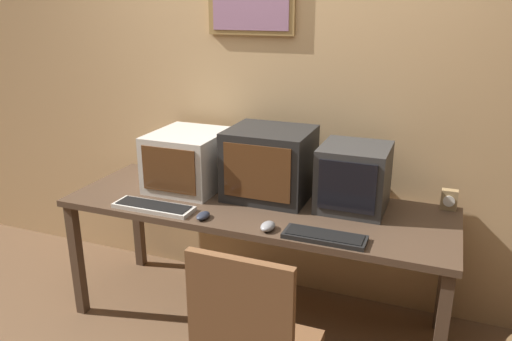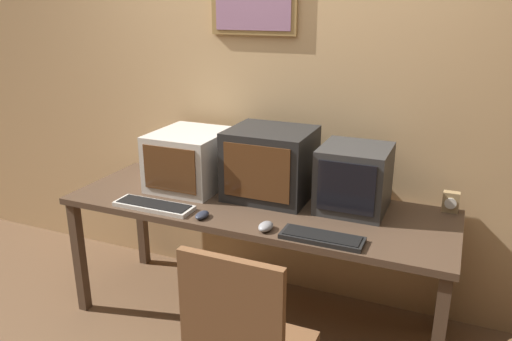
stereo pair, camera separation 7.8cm
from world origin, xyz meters
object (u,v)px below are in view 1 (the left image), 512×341
(monitor_left, at_px, (189,160))
(desk_clock, at_px, (449,200))
(monitor_right, at_px, (354,177))
(mouse_near_keyboard, at_px, (203,216))
(mouse_far_corner, at_px, (268,226))
(keyboard_main, at_px, (154,207))
(keyboard_side, at_px, (325,237))
(monitor_center, at_px, (270,163))

(monitor_left, xyz_separation_m, desk_clock, (1.46, 0.20, -0.11))
(desk_clock, bearing_deg, monitor_left, -172.29)
(monitor_right, bearing_deg, desk_clock, 18.31)
(mouse_near_keyboard, relative_size, desk_clock, 0.91)
(mouse_far_corner, bearing_deg, monitor_left, 148.47)
(monitor_left, bearing_deg, monitor_right, 2.17)
(mouse_far_corner, bearing_deg, keyboard_main, 178.25)
(keyboard_main, distance_m, keyboard_side, 0.94)
(monitor_left, bearing_deg, monitor_center, 3.95)
(monitor_left, relative_size, monitor_center, 1.01)
(keyboard_side, bearing_deg, mouse_near_keyboard, 179.98)
(keyboard_side, xyz_separation_m, desk_clock, (0.53, 0.59, 0.04))
(monitor_left, xyz_separation_m, mouse_near_keyboard, (0.29, -0.39, -0.15))
(keyboard_main, bearing_deg, mouse_far_corner, -1.75)
(monitor_left, relative_size, keyboard_side, 1.18)
(keyboard_side, height_order, mouse_far_corner, mouse_far_corner)
(desk_clock, bearing_deg, keyboard_main, -158.66)
(monitor_left, distance_m, monitor_center, 0.50)
(monitor_left, height_order, keyboard_side, monitor_left)
(mouse_near_keyboard, bearing_deg, keyboard_main, 177.30)
(monitor_right, distance_m, mouse_far_corner, 0.56)
(mouse_near_keyboard, bearing_deg, monitor_left, 126.70)
(keyboard_main, height_order, desk_clock, desk_clock)
(keyboard_main, relative_size, desk_clock, 4.05)
(monitor_right, bearing_deg, keyboard_side, -95.85)
(monitor_center, height_order, keyboard_side, monitor_center)
(monitor_center, xyz_separation_m, mouse_near_keyboard, (-0.21, -0.43, -0.18))
(keyboard_side, height_order, desk_clock, desk_clock)
(monitor_left, relative_size, desk_clock, 4.18)
(monitor_left, xyz_separation_m, monitor_center, (0.50, 0.03, 0.03))
(monitor_right, bearing_deg, monitor_center, -179.70)
(monitor_center, bearing_deg, desk_clock, 9.64)
(monitor_center, distance_m, desk_clock, 0.98)
(monitor_right, height_order, mouse_far_corner, monitor_right)
(monitor_center, distance_m, monitor_right, 0.47)
(desk_clock, bearing_deg, monitor_center, -170.36)
(keyboard_side, xyz_separation_m, mouse_far_corner, (-0.28, -0.01, 0.01))
(monitor_left, relative_size, monitor_right, 1.25)
(keyboard_main, relative_size, mouse_near_keyboard, 4.45)
(keyboard_side, relative_size, mouse_near_keyboard, 3.89)
(monitor_left, bearing_deg, keyboard_main, -91.94)
(keyboard_main, xyz_separation_m, mouse_far_corner, (0.66, -0.02, 0.01))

